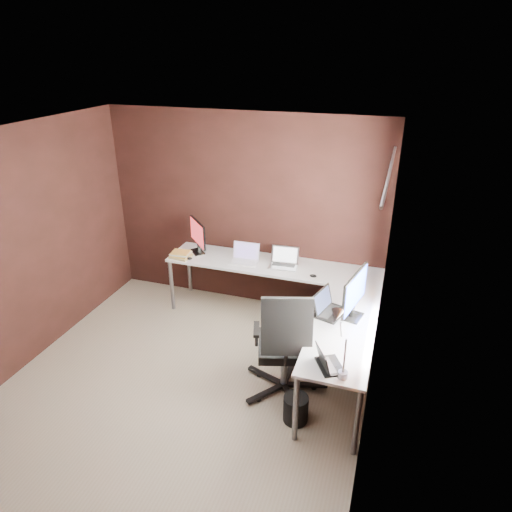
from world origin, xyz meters
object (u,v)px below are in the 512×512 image
(drawer_pedestal, at_px, (344,322))
(book_stack, at_px, (181,255))
(laptop_white, at_px, (245,258))
(desk_lamp, at_px, (339,335))
(wastebasket, at_px, (296,409))
(office_chair, at_px, (284,363))
(laptop_silver, at_px, (284,262))
(monitor_right, at_px, (355,293))
(laptop_black_big, at_px, (328,308))
(monitor_left, at_px, (198,235))
(laptop_black_small, at_px, (327,363))

(drawer_pedestal, relative_size, book_stack, 2.26)
(laptop_white, relative_size, book_stack, 1.28)
(desk_lamp, relative_size, wastebasket, 2.17)
(book_stack, bearing_deg, desk_lamp, -35.91)
(laptop_white, bearing_deg, office_chair, -58.08)
(laptop_white, height_order, laptop_silver, laptop_silver)
(monitor_right, bearing_deg, laptop_silver, 58.75)
(office_chair, bearing_deg, drawer_pedestal, 49.52)
(laptop_silver, distance_m, laptop_black_big, 1.14)
(wastebasket, bearing_deg, laptop_white, 122.86)
(monitor_left, relative_size, wastebasket, 1.61)
(wastebasket, bearing_deg, laptop_black_big, 81.86)
(monitor_left, xyz_separation_m, laptop_black_small, (2.00, -1.80, -0.20))
(laptop_black_small, bearing_deg, monitor_left, 18.10)
(wastebasket, bearing_deg, laptop_silver, 108.90)
(laptop_silver, height_order, desk_lamp, desk_lamp)
(laptop_silver, xyz_separation_m, book_stack, (-1.31, -0.18, -0.01))
(laptop_black_big, distance_m, wastebasket, 1.03)
(laptop_white, distance_m, office_chair, 1.64)
(wastebasket, bearing_deg, monitor_right, 64.91)
(laptop_white, bearing_deg, monitor_left, 172.24)
(laptop_black_big, xyz_separation_m, book_stack, (-2.00, 0.72, -0.01))
(monitor_right, distance_m, book_stack, 2.38)
(drawer_pedestal, height_order, laptop_silver, laptop_silver)
(monitor_right, height_order, laptop_silver, monitor_right)
(drawer_pedestal, distance_m, laptop_silver, 1.01)
(laptop_black_small, relative_size, office_chair, 0.28)
(laptop_silver, distance_m, wastebasket, 1.90)
(laptop_white, relative_size, desk_lamp, 0.59)
(monitor_left, height_order, laptop_black_small, monitor_left)
(monitor_right, bearing_deg, wastebasket, 167.78)
(desk_lamp, xyz_separation_m, wastebasket, (-0.34, 0.10, -0.96))
(monitor_right, height_order, book_stack, monitor_right)
(laptop_black_small, relative_size, book_stack, 1.24)
(laptop_silver, bearing_deg, laptop_black_big, -56.00)
(desk_lamp, bearing_deg, monitor_right, 81.53)
(drawer_pedestal, xyz_separation_m, monitor_left, (-1.97, 0.40, 0.67))
(monitor_left, bearing_deg, laptop_black_big, 19.16)
(laptop_black_small, height_order, desk_lamp, desk_lamp)
(monitor_left, height_order, book_stack, monitor_left)
(book_stack, relative_size, office_chair, 0.22)
(laptop_black_big, height_order, office_chair, office_chair)
(monitor_right, height_order, wastebasket, monitor_right)
(drawer_pedestal, distance_m, office_chair, 1.09)
(drawer_pedestal, xyz_separation_m, wastebasket, (-0.24, -1.34, -0.17))
(monitor_right, relative_size, wastebasket, 2.20)
(office_chair, bearing_deg, monitor_right, 20.77)
(desk_lamp, bearing_deg, drawer_pedestal, 87.28)
(office_chair, bearing_deg, desk_lamp, -55.63)
(laptop_black_big, relative_size, laptop_black_small, 1.24)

